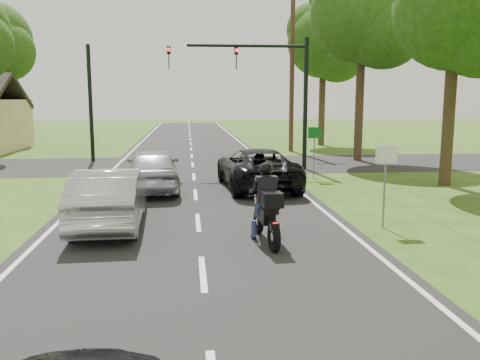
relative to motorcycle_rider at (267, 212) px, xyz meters
name	(u,v)px	position (x,y,z in m)	size (l,w,h in m)	color
ground	(203,274)	(-1.52, -1.93, -0.74)	(140.00, 140.00, 0.00)	#2D4814
road	(195,185)	(-1.52, 8.07, -0.73)	(8.00, 100.00, 0.01)	black
cross_road	(193,165)	(-1.52, 14.07, -0.73)	(60.00, 7.00, 0.01)	black
motorcycle_rider	(267,212)	(0.00, 0.00, 0.00)	(0.64, 2.18, 1.88)	black
dark_suv	(257,168)	(0.76, 7.21, 0.01)	(2.43, 5.28, 1.47)	black
silver_sedan	(110,198)	(-3.77, 1.91, 0.03)	(1.59, 4.57, 1.51)	#B6B6BB
silver_suv	(153,169)	(-3.00, 6.98, 0.05)	(1.84, 4.56, 1.55)	#A8AAB0
traffic_signal	(266,79)	(1.82, 12.07, 3.40)	(6.38, 0.44, 6.00)	black
signal_pole_far	(91,104)	(-6.72, 16.07, 2.26)	(0.20, 0.20, 6.00)	black
utility_pole_far	(292,68)	(4.68, 20.07, 4.35)	(1.60, 0.28, 10.00)	#4B3122
sign_white	(386,166)	(3.18, 1.05, 0.86)	(0.55, 0.07, 2.12)	slate
sign_green	(315,140)	(3.38, 9.05, 0.86)	(0.55, 0.07, 2.12)	slate
tree_row_c	(465,15)	(8.23, 6.87, 5.50)	(4.80, 4.65, 8.76)	#332316
tree_row_d	(370,16)	(7.58, 14.83, 6.69)	(5.76, 5.58, 10.45)	#332316
tree_row_e	(328,46)	(7.96, 23.85, 6.09)	(5.28, 5.12, 9.61)	#332316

